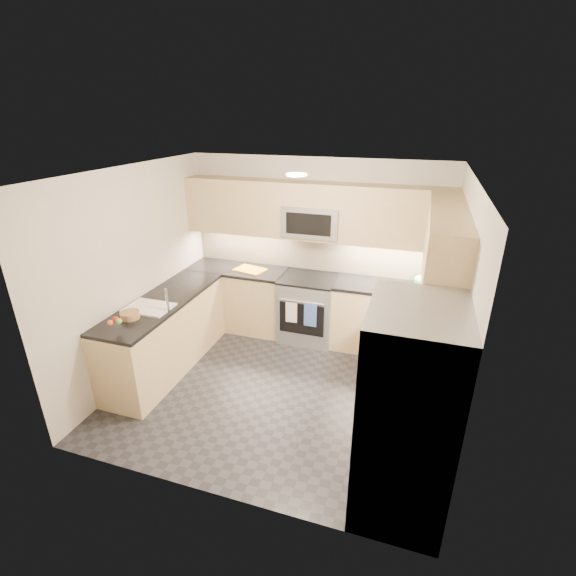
# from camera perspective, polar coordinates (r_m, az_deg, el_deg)

# --- Properties ---
(floor) EXTENTS (3.60, 3.20, 0.00)m
(floor) POSITION_cam_1_polar(r_m,az_deg,el_deg) (5.13, -1.24, -13.40)
(floor) COLOR black
(floor) RESTS_ON ground
(ceiling) EXTENTS (3.60, 3.20, 0.02)m
(ceiling) POSITION_cam_1_polar(r_m,az_deg,el_deg) (4.16, -1.54, 15.50)
(ceiling) COLOR beige
(ceiling) RESTS_ON wall_back
(wall_back) EXTENTS (3.60, 0.02, 2.50)m
(wall_back) POSITION_cam_1_polar(r_m,az_deg,el_deg) (5.94, 3.74, 5.39)
(wall_back) COLOR beige
(wall_back) RESTS_ON floor
(wall_front) EXTENTS (3.60, 0.02, 2.50)m
(wall_front) POSITION_cam_1_polar(r_m,az_deg,el_deg) (3.22, -10.99, -11.37)
(wall_front) COLOR beige
(wall_front) RESTS_ON floor
(wall_left) EXTENTS (0.02, 3.20, 2.50)m
(wall_left) POSITION_cam_1_polar(r_m,az_deg,el_deg) (5.33, -19.97, 1.92)
(wall_left) COLOR beige
(wall_left) RESTS_ON floor
(wall_right) EXTENTS (0.02, 3.20, 2.50)m
(wall_right) POSITION_cam_1_polar(r_m,az_deg,el_deg) (4.31, 21.92, -3.41)
(wall_right) COLOR beige
(wall_right) RESTS_ON floor
(base_cab_back_left) EXTENTS (1.42, 0.60, 0.90)m
(base_cab_back_left) POSITION_cam_1_polar(r_m,az_deg,el_deg) (6.30, -6.78, -1.44)
(base_cab_back_left) COLOR tan
(base_cab_back_left) RESTS_ON floor
(base_cab_back_right) EXTENTS (1.42, 0.60, 0.90)m
(base_cab_back_right) POSITION_cam_1_polar(r_m,az_deg,el_deg) (5.81, 13.27, -4.16)
(base_cab_back_right) COLOR tan
(base_cab_back_right) RESTS_ON floor
(base_cab_right) EXTENTS (0.60, 1.70, 0.90)m
(base_cab_right) POSITION_cam_1_polar(r_m,az_deg,el_deg) (4.80, 16.82, -10.80)
(base_cab_right) COLOR tan
(base_cab_right) RESTS_ON floor
(base_cab_peninsula) EXTENTS (0.60, 2.00, 0.90)m
(base_cab_peninsula) POSITION_cam_1_polar(r_m,az_deg,el_deg) (5.49, -16.34, -6.21)
(base_cab_peninsula) COLOR tan
(base_cab_peninsula) RESTS_ON floor
(countertop_back_left) EXTENTS (1.42, 0.63, 0.04)m
(countertop_back_left) POSITION_cam_1_polar(r_m,az_deg,el_deg) (6.13, -6.98, 2.56)
(countertop_back_left) COLOR black
(countertop_back_left) RESTS_ON base_cab_back_left
(countertop_back_right) EXTENTS (1.42, 0.63, 0.04)m
(countertop_back_right) POSITION_cam_1_polar(r_m,az_deg,el_deg) (5.62, 13.70, 0.11)
(countertop_back_right) COLOR black
(countertop_back_right) RESTS_ON base_cab_back_right
(countertop_right) EXTENTS (0.63, 1.70, 0.04)m
(countertop_right) POSITION_cam_1_polar(r_m,az_deg,el_deg) (4.57, 17.49, -5.87)
(countertop_right) COLOR black
(countertop_right) RESTS_ON base_cab_right
(countertop_peninsula) EXTENTS (0.63, 2.00, 0.04)m
(countertop_peninsula) POSITION_cam_1_polar(r_m,az_deg,el_deg) (5.28, -16.90, -1.74)
(countertop_peninsula) COLOR black
(countertop_peninsula) RESTS_ON base_cab_peninsula
(upper_cab_back) EXTENTS (3.60, 0.35, 0.75)m
(upper_cab_back) POSITION_cam_1_polar(r_m,az_deg,el_deg) (5.62, 3.44, 10.47)
(upper_cab_back) COLOR tan
(upper_cab_back) RESTS_ON wall_back
(upper_cab_right) EXTENTS (0.35, 1.95, 0.75)m
(upper_cab_right) POSITION_cam_1_polar(r_m,az_deg,el_deg) (4.35, 20.59, 5.24)
(upper_cab_right) COLOR tan
(upper_cab_right) RESTS_ON wall_right
(backsplash_back) EXTENTS (3.60, 0.01, 0.51)m
(backsplash_back) POSITION_cam_1_polar(r_m,az_deg,el_deg) (5.95, 3.71, 4.87)
(backsplash_back) COLOR tan
(backsplash_back) RESTS_ON wall_back
(backsplash_right) EXTENTS (0.01, 2.30, 0.51)m
(backsplash_right) POSITION_cam_1_polar(r_m,az_deg,el_deg) (4.74, 21.54, -1.67)
(backsplash_right) COLOR tan
(backsplash_right) RESTS_ON wall_right
(gas_range) EXTENTS (0.76, 0.65, 0.91)m
(gas_range) POSITION_cam_1_polar(r_m,az_deg,el_deg) (5.94, 2.76, -2.85)
(gas_range) COLOR #93969A
(gas_range) RESTS_ON floor
(range_cooktop) EXTENTS (0.76, 0.65, 0.03)m
(range_cooktop) POSITION_cam_1_polar(r_m,az_deg,el_deg) (5.75, 2.84, 1.28)
(range_cooktop) COLOR black
(range_cooktop) RESTS_ON gas_range
(oven_door_glass) EXTENTS (0.62, 0.02, 0.45)m
(oven_door_glass) POSITION_cam_1_polar(r_m,az_deg,el_deg) (5.66, 1.86, -4.28)
(oven_door_glass) COLOR black
(oven_door_glass) RESTS_ON gas_range
(oven_handle) EXTENTS (0.60, 0.02, 0.02)m
(oven_handle) POSITION_cam_1_polar(r_m,az_deg,el_deg) (5.52, 1.84, -1.88)
(oven_handle) COLOR #B2B5BA
(oven_handle) RESTS_ON gas_range
(microwave) EXTENTS (0.76, 0.40, 0.40)m
(microwave) POSITION_cam_1_polar(r_m,az_deg,el_deg) (5.63, 3.34, 9.17)
(microwave) COLOR #96999E
(microwave) RESTS_ON upper_cab_back
(microwave_door) EXTENTS (0.60, 0.01, 0.28)m
(microwave_door) POSITION_cam_1_polar(r_m,az_deg,el_deg) (5.44, 2.78, 8.69)
(microwave_door) COLOR black
(microwave_door) RESTS_ON microwave
(refrigerator) EXTENTS (0.70, 0.90, 1.80)m
(refrigerator) POSITION_cam_1_polar(r_m,az_deg,el_deg) (3.48, 15.91, -16.08)
(refrigerator) COLOR #999CA0
(refrigerator) RESTS_ON floor
(fridge_handle_left) EXTENTS (0.02, 0.02, 1.20)m
(fridge_handle_left) POSITION_cam_1_polar(r_m,az_deg,el_deg) (3.32, 9.20, -16.45)
(fridge_handle_left) COLOR #B2B5BA
(fridge_handle_left) RESTS_ON refrigerator
(fridge_handle_right) EXTENTS (0.02, 0.02, 1.20)m
(fridge_handle_right) POSITION_cam_1_polar(r_m,az_deg,el_deg) (3.61, 10.17, -12.92)
(fridge_handle_right) COLOR #B2B5BA
(fridge_handle_right) RESTS_ON refrigerator
(sink_basin) EXTENTS (0.52, 0.38, 0.16)m
(sink_basin) POSITION_cam_1_polar(r_m,az_deg,el_deg) (5.12, -18.39, -3.26)
(sink_basin) COLOR white
(sink_basin) RESTS_ON base_cab_peninsula
(faucet) EXTENTS (0.03, 0.03, 0.28)m
(faucet) POSITION_cam_1_polar(r_m,az_deg,el_deg) (4.89, -16.20, -1.62)
(faucet) COLOR silver
(faucet) RESTS_ON countertop_peninsula
(utensil_bowl) EXTENTS (0.35, 0.35, 0.17)m
(utensil_bowl) POSITION_cam_1_polar(r_m,az_deg,el_deg) (5.52, 18.40, 0.34)
(utensil_bowl) COLOR #51BE5D
(utensil_bowl) RESTS_ON countertop_back_right
(cutting_board) EXTENTS (0.48, 0.39, 0.01)m
(cutting_board) POSITION_cam_1_polar(r_m,az_deg,el_deg) (6.02, -5.19, 2.53)
(cutting_board) COLOR orange
(cutting_board) RESTS_ON countertop_back_left
(fruit_basket) EXTENTS (0.22, 0.22, 0.08)m
(fruit_basket) POSITION_cam_1_polar(r_m,az_deg,el_deg) (4.91, -20.80, -3.49)
(fruit_basket) COLOR #A2744C
(fruit_basket) RESTS_ON countertop_peninsula
(fruit_apple) EXTENTS (0.07, 0.07, 0.07)m
(fruit_apple) POSITION_cam_1_polar(r_m,az_deg,el_deg) (4.68, -22.47, -4.01)
(fruit_apple) COLOR red
(fruit_apple) RESTS_ON fruit_basket
(fruit_pear) EXTENTS (0.06, 0.06, 0.06)m
(fruit_pear) POSITION_cam_1_polar(r_m,az_deg,el_deg) (4.63, -22.14, -4.26)
(fruit_pear) COLOR #539D43
(fruit_pear) RESTS_ON fruit_basket
(dish_towel_check) EXTENTS (0.15, 0.02, 0.29)m
(dish_towel_check) POSITION_cam_1_polar(r_m,az_deg,el_deg) (5.61, 0.46, -3.36)
(dish_towel_check) COLOR white
(dish_towel_check) RESTS_ON oven_handle
(dish_towel_blue) EXTENTS (0.17, 0.02, 0.33)m
(dish_towel_blue) POSITION_cam_1_polar(r_m,az_deg,el_deg) (5.55, 3.07, -3.73)
(dish_towel_blue) COLOR #38569C
(dish_towel_blue) RESTS_ON oven_handle
(fruit_orange) EXTENTS (0.06, 0.06, 0.06)m
(fruit_orange) POSITION_cam_1_polar(r_m,az_deg,el_deg) (4.64, -23.13, -4.39)
(fruit_orange) COLOR #F8571B
(fruit_orange) RESTS_ON fruit_basket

